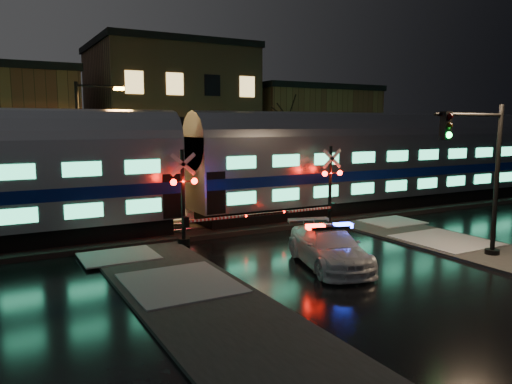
# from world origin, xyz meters

# --- Properties ---
(ground) EXTENTS (120.00, 120.00, 0.00)m
(ground) POSITION_xyz_m (0.00, 0.00, 0.00)
(ground) COLOR black
(ground) RESTS_ON ground
(ballast) EXTENTS (90.00, 4.20, 0.24)m
(ballast) POSITION_xyz_m (0.00, 5.00, 0.12)
(ballast) COLOR black
(ballast) RESTS_ON ground
(sidewalk_left) EXTENTS (4.00, 20.00, 0.12)m
(sidewalk_left) POSITION_xyz_m (-6.50, -6.00, 0.06)
(sidewalk_left) COLOR #2D2D2D
(sidewalk_left) RESTS_ON ground
(sidewalk_right) EXTENTS (4.00, 20.00, 0.12)m
(sidewalk_right) POSITION_xyz_m (6.50, -6.00, 0.06)
(sidewalk_right) COLOR #2D2D2D
(sidewalk_right) RESTS_ON ground
(building_mid) EXTENTS (12.00, 11.00, 11.50)m
(building_mid) POSITION_xyz_m (2.00, 22.50, 5.75)
(building_mid) COLOR brown
(building_mid) RESTS_ON ground
(building_right) EXTENTS (12.00, 10.00, 8.50)m
(building_right) POSITION_xyz_m (15.00, 22.00, 4.25)
(building_right) COLOR brown
(building_right) RESTS_ON ground
(train) EXTENTS (51.00, 3.12, 5.92)m
(train) POSITION_xyz_m (-3.32, 5.00, 3.38)
(train) COLOR black
(train) RESTS_ON ballast
(police_car) EXTENTS (3.43, 5.59, 1.68)m
(police_car) POSITION_xyz_m (-0.57, -3.46, 0.76)
(police_car) COLOR white
(police_car) RESTS_ON ground
(crossing_signal_right) EXTENTS (6.14, 0.67, 4.34)m
(crossing_signal_right) POSITION_xyz_m (3.53, 2.31, 1.80)
(crossing_signal_right) COLOR black
(crossing_signal_right) RESTS_ON ground
(crossing_signal_left) EXTENTS (6.17, 0.67, 4.37)m
(crossing_signal_left) POSITION_xyz_m (-3.99, 2.31, 1.81)
(crossing_signal_left) COLOR black
(crossing_signal_left) RESTS_ON ground
(traffic_light) EXTENTS (4.05, 0.72, 6.27)m
(traffic_light) POSITION_xyz_m (5.28, -5.64, 3.33)
(traffic_light) COLOR black
(traffic_light) RESTS_ON ground
(streetlight) EXTENTS (2.57, 0.27, 7.67)m
(streetlight) POSITION_xyz_m (-7.36, 9.00, 4.42)
(streetlight) COLOR black
(streetlight) RESTS_ON ground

